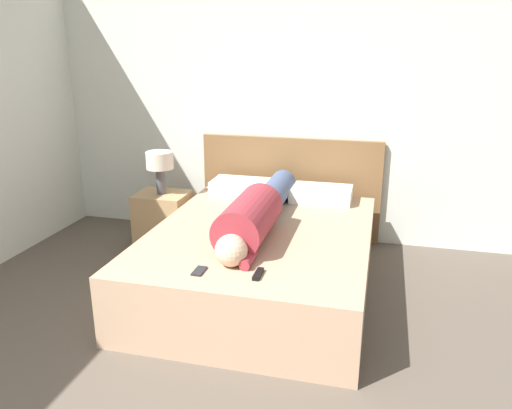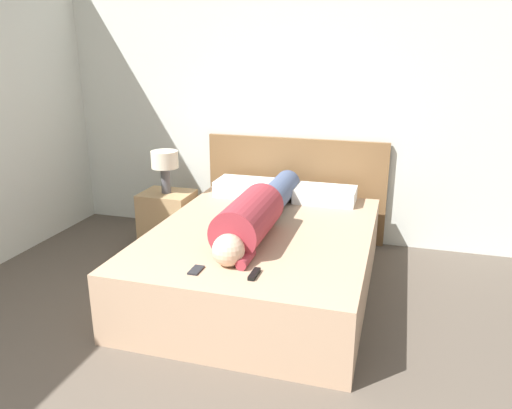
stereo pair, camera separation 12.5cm
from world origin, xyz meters
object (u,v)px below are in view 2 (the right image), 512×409
(bed, at_px, (262,260))
(nightstand, at_px, (168,218))
(table_lamp, at_px, (165,163))
(cell_phone, at_px, (196,270))
(person_lying, at_px, (258,212))
(pillow_second, at_px, (325,195))
(pillow_near_headboard, at_px, (247,188))
(tv_remote, at_px, (254,274))

(bed, relative_size, nightstand, 4.08)
(bed, relative_size, table_lamp, 5.33)
(table_lamp, distance_m, cell_phone, 1.74)
(table_lamp, bearing_deg, person_lying, -31.06)
(nightstand, bearing_deg, table_lamp, -90.00)
(table_lamp, height_order, pillow_second, table_lamp)
(table_lamp, relative_size, person_lying, 0.22)
(bed, distance_m, pillow_second, 0.96)
(pillow_second, bearing_deg, pillow_near_headboard, 180.00)
(bed, distance_m, nightstand, 1.28)
(bed, height_order, cell_phone, cell_phone)
(table_lamp, distance_m, tv_remote, 1.92)
(bed, bearing_deg, pillow_near_headboard, 114.24)
(bed, distance_m, table_lamp, 1.39)
(table_lamp, xyz_separation_m, person_lying, (1.08, -0.65, -0.16))
(person_lying, relative_size, cell_phone, 13.60)
(nightstand, bearing_deg, bed, -30.18)
(pillow_second, distance_m, cell_phone, 1.74)
(tv_remote, bearing_deg, pillow_second, 83.87)
(bed, height_order, nightstand, nightstand)
(bed, height_order, table_lamp, table_lamp)
(pillow_near_headboard, xyz_separation_m, tv_remote, (0.55, -1.62, -0.06))
(bed, relative_size, tv_remote, 13.94)
(bed, distance_m, pillow_near_headboard, 0.98)
(bed, bearing_deg, person_lying, -169.37)
(table_lamp, bearing_deg, pillow_second, 8.00)
(table_lamp, distance_m, pillow_near_headboard, 0.79)
(pillow_near_headboard, bearing_deg, bed, -65.76)
(bed, xyz_separation_m, pillow_second, (0.34, 0.85, 0.31))
(nightstand, distance_m, table_lamp, 0.54)
(table_lamp, height_order, tv_remote, table_lamp)
(pillow_second, bearing_deg, bed, -112.05)
(bed, height_order, pillow_near_headboard, pillow_near_headboard)
(bed, bearing_deg, tv_remote, -77.57)
(table_lamp, height_order, pillow_near_headboard, table_lamp)
(pillow_near_headboard, bearing_deg, nightstand, -164.29)
(pillow_near_headboard, distance_m, pillow_second, 0.72)
(table_lamp, relative_size, pillow_second, 0.73)
(person_lying, bearing_deg, pillow_second, 66.42)
(nightstand, relative_size, cell_phone, 3.94)
(table_lamp, xyz_separation_m, pillow_near_headboard, (0.72, 0.20, -0.23))
(bed, xyz_separation_m, tv_remote, (0.17, -0.77, 0.26))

